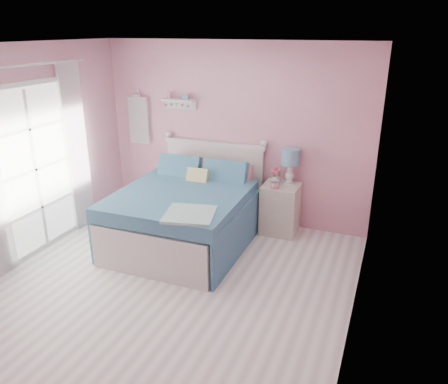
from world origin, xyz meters
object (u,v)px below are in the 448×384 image
Objects in this scene: table_lamp at (290,160)px; teacup at (275,185)px; vase at (275,179)px; bed at (186,214)px; nightstand at (280,209)px.

teacup is (-0.13, -0.26, -0.31)m from table_lamp.
vase is (-0.18, -0.08, -0.27)m from table_lamp.
table_lamp reaches higher than vase.
bed is at bearing -141.76° from vase.
table_lamp is (0.08, 0.10, 0.70)m from nightstand.
bed reaches higher than vase.
teacup is (1.05, 0.60, 0.35)m from bed.
bed is 4.08× the size of table_lamp.
vase is at bearing 37.11° from bed.
table_lamp is 4.54× the size of teacup.
bed is 13.65× the size of vase.
table_lamp is at bearing 63.23° from teacup.
teacup is at bearing -106.52° from nightstand.
table_lamp is 0.42m from teacup.
table_lamp is at bearing 50.12° from nightstand.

